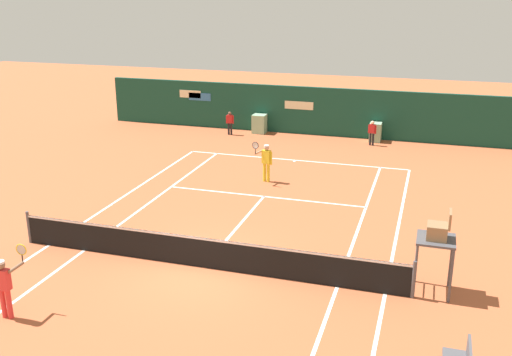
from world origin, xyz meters
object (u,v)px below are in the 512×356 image
at_px(ball_kid_centre_post, 372,131).
at_px(tennis_ball_mid_court, 96,225).
at_px(umpire_chair, 437,238).
at_px(player_on_baseline, 266,160).
at_px(ball_kid_left_post, 230,121).
at_px(player_near_side, 4,283).

bearing_deg(ball_kid_centre_post, tennis_ball_mid_court, 70.32).
bearing_deg(umpire_chair, ball_kid_centre_post, 12.49).
relative_size(player_on_baseline, tennis_ball_mid_court, 26.97).
relative_size(ball_kid_left_post, tennis_ball_mid_court, 19.26).
bearing_deg(ball_kid_centre_post, ball_kid_left_post, 10.14).
height_order(player_on_baseline, tennis_ball_mid_court, player_on_baseline).
bearing_deg(umpire_chair, player_near_side, 113.82).
bearing_deg(ball_kid_left_post, ball_kid_centre_post, 170.44).
height_order(umpire_chair, player_on_baseline, umpire_chair).
xyz_separation_m(player_near_side, ball_kid_left_post, (-1.05, 19.52, -0.19)).
bearing_deg(tennis_ball_mid_court, player_on_baseline, 56.24).
xyz_separation_m(ball_kid_left_post, tennis_ball_mid_court, (-0.06, -13.74, -0.72)).
distance_m(ball_kid_centre_post, tennis_ball_mid_court, 15.86).
bearing_deg(ball_kid_left_post, tennis_ball_mid_court, 80.21).
bearing_deg(player_near_side, player_on_baseline, 74.04).
xyz_separation_m(umpire_chair, tennis_ball_mid_court, (-11.21, 1.32, -1.55)).
bearing_deg(player_near_side, ball_kid_left_post, 91.73).
relative_size(player_near_side, tennis_ball_mid_court, 26.52).
distance_m(umpire_chair, tennis_ball_mid_court, 11.40).
bearing_deg(player_on_baseline, ball_kid_left_post, -47.74).
distance_m(ball_kid_centre_post, ball_kid_left_post, 7.82).
xyz_separation_m(player_near_side, tennis_ball_mid_court, (-1.10, 5.78, -0.92)).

